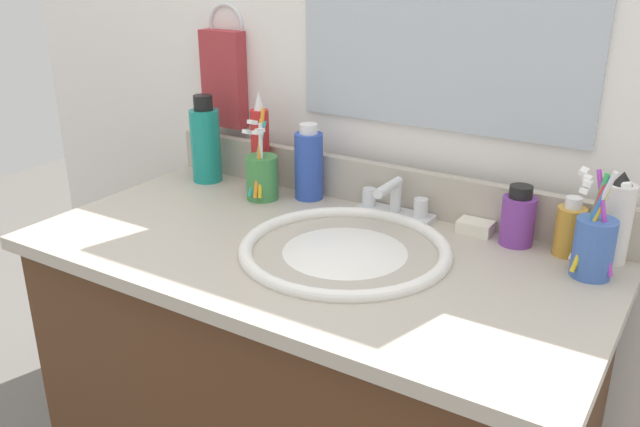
{
  "coord_description": "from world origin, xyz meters",
  "views": [
    {
      "loc": [
        0.6,
        -0.92,
        1.25
      ],
      "look_at": [
        0.02,
        0.0,
        0.82
      ],
      "focal_mm": 37.57,
      "sensor_mm": 36.0,
      "label": 1
    }
  ],
  "objects_px": {
    "hand_towel": "(224,79)",
    "bottle_lotion_white": "(616,221)",
    "bottle_mouthwash_teal": "(206,143)",
    "bottle_spray_red": "(260,145)",
    "bottle_shampoo_blue": "(309,164)",
    "faucet": "(394,204)",
    "cup_blue_plastic": "(594,243)",
    "bottle_cream_purple": "(518,218)",
    "cup_green": "(262,175)",
    "bottle_oil_amber": "(570,229)",
    "soap_bar": "(475,227)"
  },
  "relations": [
    {
      "from": "bottle_mouthwash_teal",
      "to": "bottle_spray_red",
      "type": "xyz_separation_m",
      "value": [
        0.13,
        0.03,
        0.0
      ]
    },
    {
      "from": "bottle_cream_purple",
      "to": "bottle_spray_red",
      "type": "height_order",
      "value": "bottle_spray_red"
    },
    {
      "from": "bottle_lotion_white",
      "to": "cup_green",
      "type": "bearing_deg",
      "value": -174.36
    },
    {
      "from": "bottle_cream_purple",
      "to": "bottle_shampoo_blue",
      "type": "xyz_separation_m",
      "value": [
        -0.45,
        0.0,
        0.03
      ]
    },
    {
      "from": "faucet",
      "to": "bottle_shampoo_blue",
      "type": "relative_size",
      "value": 0.98
    },
    {
      "from": "bottle_shampoo_blue",
      "to": "soap_bar",
      "type": "bearing_deg",
      "value": 0.79
    },
    {
      "from": "bottle_mouthwash_teal",
      "to": "bottle_shampoo_blue",
      "type": "relative_size",
      "value": 1.22
    },
    {
      "from": "bottle_oil_amber",
      "to": "soap_bar",
      "type": "height_order",
      "value": "bottle_oil_amber"
    },
    {
      "from": "faucet",
      "to": "bottle_spray_red",
      "type": "relative_size",
      "value": 0.74
    },
    {
      "from": "cup_green",
      "to": "cup_blue_plastic",
      "type": "relative_size",
      "value": 1.05
    },
    {
      "from": "faucet",
      "to": "bottle_spray_red",
      "type": "bearing_deg",
      "value": 177.78
    },
    {
      "from": "bottle_spray_red",
      "to": "bottle_shampoo_blue",
      "type": "bearing_deg",
      "value": -3.37
    },
    {
      "from": "hand_towel",
      "to": "bottle_lotion_white",
      "type": "distance_m",
      "value": 0.9
    },
    {
      "from": "bottle_spray_red",
      "to": "bottle_oil_amber",
      "type": "bearing_deg",
      "value": -0.71
    },
    {
      "from": "hand_towel",
      "to": "bottle_oil_amber",
      "type": "relative_size",
      "value": 2.07
    },
    {
      "from": "hand_towel",
      "to": "soap_bar",
      "type": "xyz_separation_m",
      "value": [
        0.65,
        -0.06,
        -0.21
      ]
    },
    {
      "from": "bottle_shampoo_blue",
      "to": "faucet",
      "type": "bearing_deg",
      "value": -1.48
    },
    {
      "from": "bottle_lotion_white",
      "to": "bottle_shampoo_blue",
      "type": "distance_m",
      "value": 0.61
    },
    {
      "from": "bottle_shampoo_blue",
      "to": "cup_green",
      "type": "relative_size",
      "value": 0.84
    },
    {
      "from": "bottle_oil_amber",
      "to": "cup_green",
      "type": "bearing_deg",
      "value": -174.85
    },
    {
      "from": "bottle_oil_amber",
      "to": "cup_blue_plastic",
      "type": "height_order",
      "value": "cup_blue_plastic"
    },
    {
      "from": "hand_towel",
      "to": "bottle_shampoo_blue",
      "type": "height_order",
      "value": "hand_towel"
    },
    {
      "from": "bottle_spray_red",
      "to": "bottle_lotion_white",
      "type": "bearing_deg",
      "value": 0.3
    },
    {
      "from": "cup_blue_plastic",
      "to": "soap_bar",
      "type": "bearing_deg",
      "value": 161.8
    },
    {
      "from": "faucet",
      "to": "cup_blue_plastic",
      "type": "bearing_deg",
      "value": -9.12
    },
    {
      "from": "bottle_cream_purple",
      "to": "cup_green",
      "type": "relative_size",
      "value": 0.57
    },
    {
      "from": "bottle_shampoo_blue",
      "to": "soap_bar",
      "type": "relative_size",
      "value": 2.55
    },
    {
      "from": "bottle_cream_purple",
      "to": "bottle_spray_red",
      "type": "bearing_deg",
      "value": 178.94
    },
    {
      "from": "bottle_cream_purple",
      "to": "cup_green",
      "type": "bearing_deg",
      "value": -174.24
    },
    {
      "from": "bottle_mouthwash_teal",
      "to": "bottle_lotion_white",
      "type": "height_order",
      "value": "bottle_mouthwash_teal"
    },
    {
      "from": "hand_towel",
      "to": "cup_blue_plastic",
      "type": "distance_m",
      "value": 0.89
    },
    {
      "from": "faucet",
      "to": "cup_green",
      "type": "height_order",
      "value": "cup_green"
    },
    {
      "from": "bottle_shampoo_blue",
      "to": "bottle_spray_red",
      "type": "bearing_deg",
      "value": 176.63
    },
    {
      "from": "bottle_mouthwash_teal",
      "to": "cup_blue_plastic",
      "type": "height_order",
      "value": "bottle_mouthwash_teal"
    },
    {
      "from": "faucet",
      "to": "bottle_mouthwash_teal",
      "type": "distance_m",
      "value": 0.47
    },
    {
      "from": "bottle_spray_red",
      "to": "cup_blue_plastic",
      "type": "xyz_separation_m",
      "value": [
        0.73,
        -0.08,
        -0.04
      ]
    },
    {
      "from": "soap_bar",
      "to": "cup_green",
      "type": "bearing_deg",
      "value": -172.24
    },
    {
      "from": "soap_bar",
      "to": "bottle_cream_purple",
      "type": "bearing_deg",
      "value": -5.81
    },
    {
      "from": "faucet",
      "to": "bottle_cream_purple",
      "type": "relative_size",
      "value": 1.44
    },
    {
      "from": "cup_green",
      "to": "bottle_spray_red",
      "type": "bearing_deg",
      "value": 127.95
    },
    {
      "from": "bottle_oil_amber",
      "to": "bottle_cream_purple",
      "type": "relative_size",
      "value": 0.96
    },
    {
      "from": "bottle_oil_amber",
      "to": "cup_green",
      "type": "relative_size",
      "value": 0.55
    },
    {
      "from": "bottle_cream_purple",
      "to": "soap_bar",
      "type": "height_order",
      "value": "bottle_cream_purple"
    },
    {
      "from": "bottle_lotion_white",
      "to": "bottle_cream_purple",
      "type": "height_order",
      "value": "bottle_lotion_white"
    },
    {
      "from": "soap_bar",
      "to": "bottle_lotion_white",
      "type": "bearing_deg",
      "value": 1.58
    },
    {
      "from": "faucet",
      "to": "bottle_cream_purple",
      "type": "distance_m",
      "value": 0.25
    },
    {
      "from": "bottle_cream_purple",
      "to": "bottle_shampoo_blue",
      "type": "height_order",
      "value": "bottle_shampoo_blue"
    },
    {
      "from": "cup_blue_plastic",
      "to": "cup_green",
      "type": "bearing_deg",
      "value": 179.1
    },
    {
      "from": "bottle_spray_red",
      "to": "bottle_shampoo_blue",
      "type": "relative_size",
      "value": 1.33
    },
    {
      "from": "bottle_spray_red",
      "to": "bottle_shampoo_blue",
      "type": "height_order",
      "value": "bottle_spray_red"
    }
  ]
}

